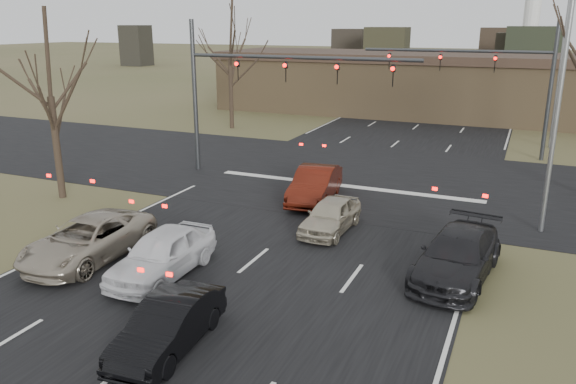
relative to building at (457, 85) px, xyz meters
The scene contains 16 objects.
ground 38.15m from the building, 93.01° to the right, with size 360.00×360.00×0.00m, color #484B28.
road_main 22.25m from the building, 95.19° to the left, with size 14.00×300.00×0.02m, color black.
road_cross 23.24m from the building, 94.97° to the right, with size 200.00×14.00×0.02m, color black.
building is the anchor object (origin of this frame).
mast_arm_near 26.14m from the building, 106.13° to the right, with size 12.12×0.24×8.00m.
mast_arm_far 15.75m from the building, 74.42° to the right, with size 11.12×0.24×8.00m.
streetlight_right_near 28.97m from the building, 76.31° to the right, with size 2.34×0.25×10.00m.
streetlight_right_far 13.53m from the building, 56.35° to the right, with size 2.34×0.25×10.00m.
tree_left_near 34.95m from the building, 112.87° to the right, with size 5.10×5.10×8.50m.
tree_left_far 20.39m from the building, 139.09° to the right, with size 5.70×5.70×9.50m.
car_silver_suv 37.83m from the building, 101.09° to the right, with size 2.39×5.18×1.44m, color #A79B87.
car_white_sedan 37.46m from the building, 96.36° to the right, with size 1.80×4.47×1.52m, color white.
car_black_hatch 40.71m from the building, 92.11° to the right, with size 1.36×3.90×1.28m, color black.
car_charcoal_sedan 33.91m from the building, 82.36° to the right, with size 2.08×5.12×1.49m, color black.
car_red_ahead 28.00m from the building, 95.13° to the right, with size 1.63×4.68×1.54m, color #4B140A.
car_silver_ahead 31.30m from the building, 91.02° to the right, with size 1.54×3.82×1.30m, color #BAB096.
Camera 1 is at (8.11, -12.74, 7.79)m, focal length 35.00 mm.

